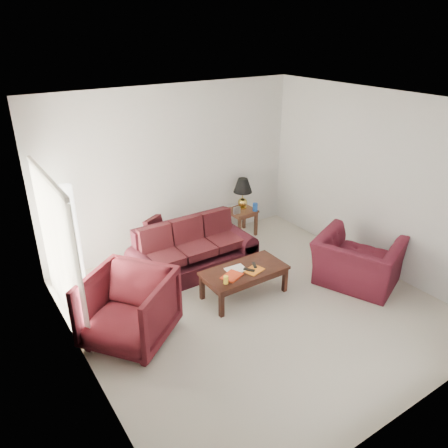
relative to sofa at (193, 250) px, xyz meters
name	(u,v)px	position (x,y,z in m)	size (l,w,h in m)	color
floor	(255,306)	(0.27, -1.38, -0.44)	(5.00, 5.00, 0.00)	beige
blinds	(58,252)	(-2.15, -0.08, 0.64)	(0.10, 2.00, 2.16)	silver
sofa	(193,250)	(0.00, 0.00, 0.00)	(2.14, 0.92, 0.87)	black
throw_pillow	(154,229)	(-0.40, 0.64, 0.25)	(0.39, 0.11, 0.39)	black
end_table	(242,222)	(1.57, 0.77, -0.17)	(0.49, 0.49, 0.54)	#482619
table_lamp	(243,194)	(1.61, 0.82, 0.41)	(0.37, 0.37, 0.62)	gold
clock	(237,210)	(1.36, 0.66, 0.17)	(0.14, 0.05, 0.14)	#B2B1B6
blue_canister	(255,207)	(1.74, 0.57, 0.18)	(0.10, 0.10, 0.16)	#18479F
picture_frame	(231,205)	(1.38, 0.90, 0.19)	(0.14, 0.02, 0.17)	silver
floor_lamp	(71,237)	(-1.78, 0.70, 0.44)	(0.28, 0.28, 1.75)	white
armchair_left	(129,309)	(-1.59, -1.05, 0.06)	(1.06, 1.09, 0.99)	#461016
armchair_right	(357,262)	(2.02, -1.78, -0.03)	(1.26, 1.10, 0.82)	#440F1A
coffee_table	(244,282)	(0.31, -1.04, -0.21)	(1.32, 0.66, 0.46)	black
magazine_red	(232,276)	(0.03, -1.10, 0.03)	(0.31, 0.23, 0.02)	#B72E12
magazine_white	(236,269)	(0.19, -0.98, 0.03)	(0.30, 0.23, 0.02)	white
magazine_orange	(254,270)	(0.41, -1.15, 0.03)	(0.29, 0.21, 0.02)	orange
remote_a	(249,270)	(0.34, -1.12, 0.05)	(0.05, 0.17, 0.02)	black
remote_b	(254,265)	(0.49, -1.05, 0.05)	(0.05, 0.16, 0.02)	black
yellow_glass	(226,280)	(-0.15, -1.21, 0.09)	(0.07, 0.07, 0.12)	yellow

